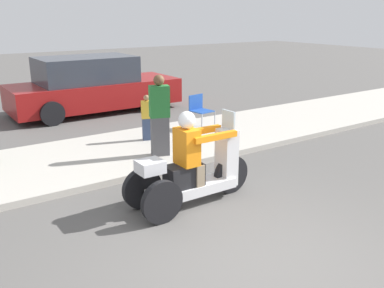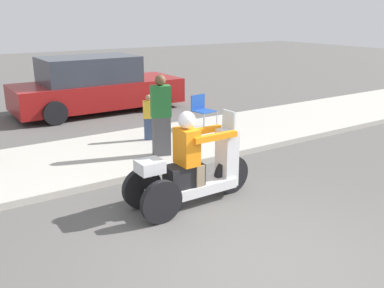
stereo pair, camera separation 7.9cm
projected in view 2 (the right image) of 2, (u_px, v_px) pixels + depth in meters
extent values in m
plane|color=#565451|center=(258.00, 266.00, 5.00)|extent=(60.00, 60.00, 0.00)
cube|color=#B2ADA3|center=(105.00, 156.00, 8.65)|extent=(28.00, 2.80, 0.12)
cylinder|color=black|center=(231.00, 175.00, 6.95)|extent=(0.63, 0.10, 0.63)
cylinder|color=black|center=(161.00, 202.00, 5.94)|extent=(0.63, 0.10, 0.63)
cylinder|color=black|center=(142.00, 188.00, 6.41)|extent=(0.63, 0.10, 0.63)
cube|color=silver|center=(192.00, 188.00, 6.56)|extent=(1.43, 0.41, 0.16)
cube|color=black|center=(184.00, 175.00, 6.42)|extent=(0.57, 0.32, 0.33)
cube|color=silver|center=(227.00, 157.00, 6.80)|extent=(0.24, 0.32, 0.91)
cube|color=silver|center=(229.00, 120.00, 6.63)|extent=(0.03, 0.29, 0.30)
cube|color=silver|center=(150.00, 166.00, 6.04)|extent=(0.36, 0.32, 0.18)
cube|color=orange|center=(187.00, 147.00, 6.31)|extent=(0.26, 0.38, 0.55)
sphere|color=white|center=(187.00, 120.00, 6.19)|extent=(0.26, 0.26, 0.26)
cube|color=gray|center=(198.00, 175.00, 6.41)|extent=(0.14, 0.14, 0.33)
cube|color=gray|center=(190.00, 171.00, 6.61)|extent=(0.14, 0.14, 0.33)
cube|color=orange|center=(216.00, 137.00, 6.31)|extent=(0.76, 0.09, 0.09)
cube|color=orange|center=(200.00, 131.00, 6.63)|extent=(0.76, 0.09, 0.09)
cube|color=#38476B|center=(149.00, 129.00, 9.48)|extent=(0.25, 0.21, 0.49)
cube|color=gold|center=(149.00, 109.00, 9.35)|extent=(0.27, 0.22, 0.39)
sphere|color=#9E704C|center=(148.00, 98.00, 9.27)|extent=(0.13, 0.13, 0.13)
cube|color=#515156|center=(161.00, 136.00, 8.43)|extent=(0.40, 0.33, 0.77)
cube|color=#267233|center=(161.00, 101.00, 8.23)|extent=(0.43, 0.34, 0.61)
sphere|color=brown|center=(160.00, 80.00, 8.11)|extent=(0.21, 0.21, 0.21)
cylinder|color=#A5A8AD|center=(204.00, 124.00, 10.03)|extent=(0.02, 0.02, 0.44)
cylinder|color=#A5A8AD|center=(217.00, 121.00, 10.31)|extent=(0.02, 0.02, 0.44)
cylinder|color=#A5A8AD|center=(191.00, 120.00, 10.34)|extent=(0.02, 0.02, 0.44)
cylinder|color=#A5A8AD|center=(204.00, 117.00, 10.63)|extent=(0.02, 0.02, 0.44)
cube|color=#1E479E|center=(204.00, 111.00, 10.26)|extent=(0.50, 0.50, 0.02)
cube|color=#1E479E|center=(198.00, 102.00, 10.36)|extent=(0.44, 0.09, 0.38)
cube|color=maroon|center=(98.00, 93.00, 12.70)|extent=(4.89, 1.89, 0.72)
cube|color=#2D333D|center=(89.00, 69.00, 12.36)|extent=(2.69, 1.70, 0.73)
cylinder|color=black|center=(161.00, 100.00, 12.85)|extent=(0.64, 0.22, 0.64)
cylinder|color=black|center=(133.00, 91.00, 14.35)|extent=(0.64, 0.22, 0.64)
cylinder|color=black|center=(55.00, 113.00, 11.17)|extent=(0.64, 0.22, 0.64)
cylinder|color=black|center=(36.00, 101.00, 12.68)|extent=(0.64, 0.22, 0.64)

